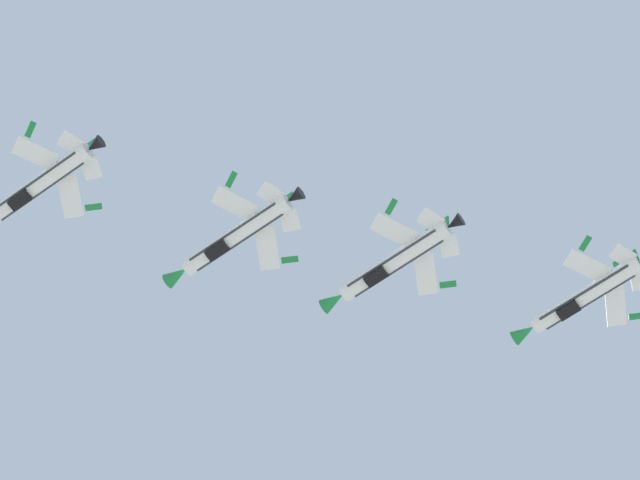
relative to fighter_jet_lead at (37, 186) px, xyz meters
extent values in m
cylinder|color=silver|center=(0.22, -0.17, 0.00)|extent=(10.50, 8.74, 1.70)
cube|color=#2D3338|center=(0.20, -0.20, -0.47)|extent=(8.84, 7.37, 0.51)
cone|color=black|center=(5.54, -4.34, 0.00)|extent=(2.10, 2.06, 1.36)
ellipsoid|color=#192333|center=(-1.83, 1.49, 0.63)|extent=(3.25, 2.91, 1.18)
cube|color=black|center=(-1.52, 1.11, -0.81)|extent=(2.45, 2.27, 0.93)
cube|color=silver|center=(-0.03, -3.29, 0.12)|extent=(4.61, 3.44, 0.54)
cube|color=#197A38|center=(-0.45, -5.62, 0.29)|extent=(1.18, 1.69, 0.28)
cube|color=silver|center=(3.17, 0.81, -0.30)|extent=(2.60, 4.47, 0.54)
cube|color=#197A38|center=(5.34, 1.77, -0.47)|extent=(1.67, 0.85, 0.28)
cube|color=silver|center=(3.30, -4.52, 0.12)|extent=(2.76, 2.57, 0.34)
cube|color=silver|center=(5.17, -2.12, -0.13)|extent=(2.24, 2.59, 0.34)
cube|color=#197A38|center=(4.09, -3.02, 1.80)|extent=(2.30, 1.92, 2.61)
cylinder|color=silver|center=(19.05, 3.33, -2.36)|extent=(10.50, 8.74, 1.70)
cube|color=#2D3338|center=(19.00, 3.27, -2.82)|extent=(8.86, 7.39, 0.66)
cone|color=#197A38|center=(13.42, 7.74, -2.36)|extent=(2.85, 2.71, 1.56)
cone|color=black|center=(24.37, -0.83, -2.36)|extent=(2.10, 2.06, 1.36)
ellipsoid|color=#192333|center=(17.05, 5.05, -1.73)|extent=(3.31, 2.98, 1.28)
cube|color=black|center=(17.26, 4.55, -3.15)|extent=(2.49, 2.33, 1.03)
cube|color=silver|center=(18.81, 0.24, -1.96)|extent=(4.58, 3.43, 0.96)
cube|color=#197A38|center=(18.42, -2.07, -1.58)|extent=(1.19, 1.70, 0.34)
cube|color=silver|center=(21.98, 4.28, -2.92)|extent=(2.60, 4.43, 0.96)
cube|color=#197A38|center=(24.13, 5.22, -3.30)|extent=(1.68, 0.86, 0.34)
cube|color=silver|center=(22.14, -0.99, -2.08)|extent=(2.75, 2.57, 0.56)
cube|color=silver|center=(23.99, 1.37, -2.64)|extent=(2.24, 2.58, 0.56)
cube|color=#197A38|center=(23.04, 0.63, -0.58)|extent=(2.46, 2.13, 2.59)
cylinder|color=silver|center=(34.08, 5.10, -3.14)|extent=(10.50, 8.74, 1.70)
cube|color=#2D3338|center=(34.04, 5.06, -3.60)|extent=(8.85, 7.38, 0.57)
cone|color=#197A38|center=(28.45, 9.51, -3.14)|extent=(2.85, 2.71, 1.56)
cone|color=black|center=(39.39, 0.94, -3.14)|extent=(2.10, 2.06, 1.36)
ellipsoid|color=#192333|center=(32.05, 6.79, -2.51)|extent=(3.28, 2.94, 1.23)
cube|color=black|center=(32.32, 6.36, -3.94)|extent=(2.47, 2.30, 0.97)
cube|color=silver|center=(33.83, 2.00, -2.90)|extent=(4.60, 3.44, 0.71)
cube|color=#197A38|center=(33.42, -0.33, -2.65)|extent=(1.18, 1.70, 0.31)
cube|color=silver|center=(37.02, 6.08, -3.55)|extent=(2.60, 4.46, 0.71)
cube|color=#197A38|center=(39.18, 7.03, -3.80)|extent=(1.67, 0.85, 0.31)
cube|color=silver|center=(37.16, 0.77, -2.95)|extent=(2.76, 2.57, 0.43)
cube|color=silver|center=(39.03, 3.15, -3.33)|extent=(2.24, 2.59, 0.43)
cube|color=#197A38|center=(37.99, 2.32, -1.34)|extent=(2.37, 2.01, 2.60)
cylinder|color=silver|center=(53.12, 9.43, -0.38)|extent=(10.50, 8.74, 1.70)
cube|color=#2D3338|center=(53.10, 9.40, -0.84)|extent=(8.84, 7.37, 0.50)
cone|color=#197A38|center=(47.49, 13.84, -0.38)|extent=(2.85, 2.71, 1.56)
ellipsoid|color=#192333|center=(51.07, 11.09, 0.26)|extent=(3.24, 2.90, 1.17)
cube|color=black|center=(51.39, 10.72, -1.18)|extent=(2.44, 2.27, 0.91)
cube|color=silver|center=(52.86, 6.32, -0.28)|extent=(4.61, 3.44, 0.49)
cube|color=#197A38|center=(52.45, 3.98, -0.14)|extent=(1.17, 1.69, 0.28)
cube|color=silver|center=(56.08, 10.42, -0.64)|extent=(2.61, 4.47, 0.49)
cube|color=#197A38|center=(58.25, 11.38, -0.78)|extent=(1.67, 0.84, 0.28)
cube|color=silver|center=(56.20, 5.09, -0.27)|extent=(2.76, 2.57, 0.31)
cube|color=silver|center=(58.08, 7.48, -0.48)|extent=(2.24, 2.59, 0.31)
cube|color=#197A38|center=(56.98, 6.57, 1.43)|extent=(2.28, 1.90, 2.61)
camera|label=1|loc=(24.43, -61.95, -137.87)|focal=89.59mm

